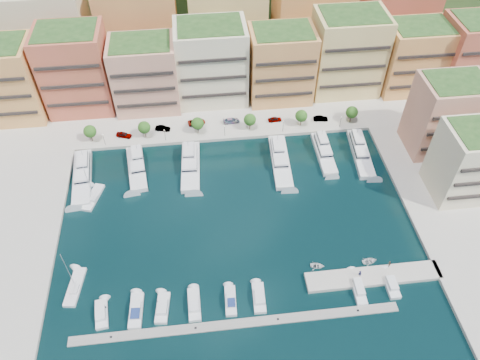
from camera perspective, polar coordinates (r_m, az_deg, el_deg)
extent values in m
plane|color=black|center=(122.86, -0.51, -4.47)|extent=(400.00, 400.00, 0.00)
cube|color=#9E998E|center=(168.84, -2.84, 11.96)|extent=(220.00, 64.00, 2.00)
cube|color=#9E998E|center=(136.86, 26.74, -4.28)|extent=(34.00, 76.00, 2.00)
cube|color=#1C3114|center=(210.18, -3.95, 19.31)|extent=(240.00, 40.00, 58.00)
cube|color=gray|center=(106.42, -0.36, -17.16)|extent=(72.00, 2.20, 0.35)
cube|color=#9E998E|center=(116.40, 15.88, -11.36)|extent=(32.00, 5.00, 2.00)
cube|color=#E3A353|center=(162.27, -26.99, 10.61)|extent=(22.00, 16.00, 24.00)
cube|color=#C65442|center=(156.86, -19.35, 12.45)|extent=(20.00, 16.00, 26.00)
cube|color=black|center=(150.14, -19.73, 10.71)|extent=(18.40, 0.50, 0.90)
cube|color=#1F441B|center=(150.35, -20.63, 16.65)|extent=(17.60, 14.08, 0.80)
cube|color=tan|center=(152.78, -11.47, 12.38)|extent=(20.00, 15.00, 22.00)
cube|color=black|center=(146.39, -11.54, 10.70)|extent=(18.40, 0.50, 0.90)
cube|color=#1F441B|center=(146.87, -12.13, 16.05)|extent=(17.60, 13.20, 0.80)
cube|color=beige|center=(153.00, -3.49, 13.98)|extent=(22.00, 16.00, 25.00)
cube|color=black|center=(146.10, -3.25, 12.26)|extent=(20.24, 0.50, 0.90)
cube|color=#1F441B|center=(146.51, -3.72, 18.24)|extent=(19.36, 14.08, 0.80)
cube|color=#DA9951|center=(154.27, 5.00, 13.74)|extent=(20.00, 15.00, 23.00)
cube|color=black|center=(147.94, 5.53, 12.13)|extent=(18.40, 0.50, 0.90)
cube|color=#1F441B|center=(148.22, 5.30, 17.62)|extent=(17.60, 13.20, 0.80)
cube|color=#F1CF7F|center=(160.53, 12.91, 14.78)|extent=(22.00, 16.00, 26.00)
cube|color=black|center=(153.97, 13.74, 13.14)|extent=(20.24, 0.50, 0.90)
cube|color=#1F441B|center=(154.18, 13.76, 19.00)|extent=(19.36, 14.08, 0.80)
cube|color=#E3A353|center=(168.11, 20.34, 13.75)|extent=(20.00, 15.00, 22.00)
cube|color=black|center=(162.33, 21.31, 12.23)|extent=(18.40, 0.50, 0.90)
cube|color=#1F441B|center=(162.77, 21.40, 17.08)|extent=(17.60, 13.20, 0.80)
cube|color=#C65442|center=(175.68, 26.73, 13.45)|extent=(22.00, 16.00, 24.00)
cube|color=tan|center=(145.77, 23.73, 7.18)|extent=(18.00, 14.00, 22.00)
cube|color=black|center=(141.04, 24.86, 5.29)|extent=(16.56, 0.50, 0.90)
cube|color=#1F441B|center=(139.57, 25.12, 10.77)|extent=(15.84, 12.32, 0.80)
cube|color=beige|center=(135.06, 26.52, 1.94)|extent=(18.00, 14.00, 20.00)
cube|color=beige|center=(177.11, -22.21, 16.44)|extent=(26.00, 18.00, 30.00)
cube|color=#DA9951|center=(171.57, -12.16, 17.85)|extent=(26.00, 18.00, 30.00)
cube|color=#F1CF7F|center=(171.18, -1.62, 18.77)|extent=(26.00, 18.00, 30.00)
cube|color=#E3A353|center=(175.98, 8.72, 19.09)|extent=(26.00, 18.00, 30.00)
cube|color=#C65442|center=(185.57, 18.26, 18.88)|extent=(26.00, 18.00, 30.00)
cylinder|color=#473323|center=(147.97, -17.64, 5.01)|extent=(0.24, 0.24, 3.00)
sphere|color=#164313|center=(146.57, -17.83, 5.67)|extent=(3.80, 3.80, 3.80)
cylinder|color=#473323|center=(145.32, -11.47, 5.62)|extent=(0.24, 0.24, 3.00)
sphere|color=#164313|center=(143.90, -11.60, 6.30)|extent=(3.80, 3.80, 3.80)
cylinder|color=#473323|center=(144.42, -5.15, 6.19)|extent=(0.24, 0.24, 3.00)
sphere|color=#164313|center=(142.98, -5.20, 6.88)|extent=(3.80, 3.80, 3.80)
cylinder|color=#473323|center=(145.28, 1.20, 6.68)|extent=(0.24, 0.24, 3.00)
sphere|color=#164313|center=(143.85, 1.21, 7.37)|extent=(3.80, 3.80, 3.80)
cylinder|color=#473323|center=(147.87, 7.41, 7.08)|extent=(0.24, 0.24, 3.00)
sphere|color=#164313|center=(146.47, 7.49, 7.76)|extent=(3.80, 3.80, 3.80)
cylinder|color=#473323|center=(152.12, 13.34, 7.38)|extent=(0.24, 0.24, 3.00)
sphere|color=#164313|center=(150.76, 13.49, 8.04)|extent=(3.80, 3.80, 3.80)
cylinder|color=black|center=(145.11, -16.23, 4.72)|extent=(0.10, 0.10, 4.00)
sphere|color=#FFF2CC|center=(143.81, -16.40, 5.33)|extent=(0.30, 0.30, 0.30)
cylinder|color=black|center=(142.70, -9.13, 5.40)|extent=(0.10, 0.10, 4.00)
sphere|color=#FFF2CC|center=(141.39, -9.23, 6.03)|extent=(0.30, 0.30, 0.30)
cylinder|color=black|center=(142.55, -1.89, 6.01)|extent=(0.10, 0.10, 4.00)
sphere|color=#FFF2CC|center=(141.23, -1.91, 6.64)|extent=(0.30, 0.30, 0.30)
cylinder|color=black|center=(144.65, 5.28, 6.51)|extent=(0.10, 0.10, 4.00)
sphere|color=#FFF2CC|center=(143.36, 5.33, 7.14)|extent=(0.30, 0.30, 0.30)
cylinder|color=black|center=(148.92, 12.14, 6.90)|extent=(0.10, 0.10, 4.00)
sphere|color=#FFF2CC|center=(147.66, 12.27, 7.52)|extent=(0.30, 0.30, 0.30)
cube|color=silver|center=(138.80, -18.64, 0.17)|extent=(6.59, 21.66, 2.30)
cube|color=silver|center=(138.90, -18.73, 1.39)|extent=(4.92, 12.02, 1.80)
cube|color=black|center=(138.90, -18.73, 1.39)|extent=(4.98, 12.09, 0.55)
cube|color=silver|center=(139.05, -18.81, 2.34)|extent=(3.42, 6.62, 1.40)
cylinder|color=#B2B2B7|center=(138.92, -18.90, 3.18)|extent=(0.14, 0.14, 1.80)
cube|color=silver|center=(137.18, -12.45, 1.23)|extent=(6.70, 18.21, 2.30)
cube|color=silver|center=(137.05, -12.56, 2.35)|extent=(4.92, 10.16, 1.80)
cube|color=black|center=(137.05, -12.56, 2.35)|extent=(4.99, 10.23, 0.55)
cube|color=silver|center=(137.01, -12.64, 3.24)|extent=(3.38, 5.63, 1.40)
cylinder|color=#B2B2B7|center=(136.74, -12.73, 4.04)|extent=(0.14, 0.14, 1.80)
cube|color=black|center=(137.50, -12.42, 1.09)|extent=(6.76, 18.26, 0.35)
cube|color=silver|center=(135.31, -6.02, 1.50)|extent=(6.06, 19.84, 2.30)
cube|color=silver|center=(135.29, -6.12, 2.70)|extent=(4.70, 10.98, 1.80)
cube|color=black|center=(135.29, -6.12, 2.70)|extent=(4.77, 11.05, 0.55)
cube|color=silver|center=(135.36, -6.20, 3.65)|extent=(3.34, 6.03, 1.40)
cylinder|color=#B2B2B7|center=(135.16, -6.28, 4.48)|extent=(0.14, 0.14, 1.80)
cube|color=silver|center=(136.51, 4.93, 2.11)|extent=(6.06, 21.74, 2.30)
cube|color=silver|center=(136.62, 4.83, 3.35)|extent=(4.65, 12.03, 1.80)
cube|color=black|center=(136.62, 4.83, 3.35)|extent=(4.71, 12.10, 0.55)
cube|color=silver|center=(136.78, 4.75, 4.33)|extent=(3.28, 6.60, 1.40)
cylinder|color=#B2B2B7|center=(136.67, 4.70, 5.19)|extent=(0.14, 0.14, 1.80)
cube|color=black|center=(136.83, 4.92, 1.97)|extent=(6.12, 21.80, 0.35)
cube|color=silver|center=(140.71, 10.16, 3.07)|extent=(4.28, 17.62, 2.30)
cube|color=silver|center=(140.57, 10.10, 4.17)|extent=(3.48, 9.70, 1.80)
cube|color=black|center=(140.57, 10.10, 4.17)|extent=(3.54, 9.76, 0.55)
cube|color=silver|center=(140.53, 10.05, 5.03)|extent=(2.53, 5.30, 1.40)
cylinder|color=#B2B2B7|center=(140.26, 10.03, 5.81)|extent=(0.14, 0.14, 1.80)
cube|color=silver|center=(143.01, 14.46, 3.01)|extent=(6.15, 20.46, 2.30)
cube|color=silver|center=(143.03, 14.38, 4.16)|extent=(4.59, 11.35, 1.80)
cube|color=black|center=(143.03, 14.38, 4.16)|extent=(4.66, 11.42, 0.55)
cube|color=silver|center=(143.12, 14.32, 5.06)|extent=(3.19, 6.25, 1.40)
cylinder|color=#B2B2B7|center=(142.95, 14.29, 5.87)|extent=(0.14, 0.14, 1.80)
cube|color=silver|center=(111.40, -16.49, -15.47)|extent=(3.45, 7.32, 1.40)
cube|color=silver|center=(110.12, -16.65, -15.31)|extent=(2.44, 3.61, 1.10)
cube|color=black|center=(111.01, -16.56, -14.73)|extent=(1.90, 0.32, 0.55)
cube|color=silver|center=(109.98, -12.52, -15.34)|extent=(3.28, 8.68, 1.40)
cube|color=silver|center=(108.65, -12.64, -15.21)|extent=(2.42, 4.21, 1.10)
cube|color=black|center=(109.70, -12.58, -14.49)|extent=(2.04, 0.21, 0.55)
cube|color=navy|center=(107.60, -12.72, -15.57)|extent=(2.12, 2.66, 0.12)
cube|color=silver|center=(109.22, -9.40, -15.18)|extent=(3.59, 7.74, 1.40)
cube|color=silver|center=(107.91, -9.48, -15.03)|extent=(2.54, 3.81, 1.10)
cube|color=black|center=(108.86, -9.47, -14.40)|extent=(1.96, 0.33, 0.55)
cube|color=silver|center=(108.73, -5.59, -14.94)|extent=(2.76, 8.07, 1.40)
cube|color=silver|center=(107.40, -5.63, -14.79)|extent=(2.13, 3.88, 1.10)
cube|color=black|center=(108.40, -5.66, -14.11)|extent=(1.93, 0.12, 0.55)
cube|color=silver|center=(108.71, -1.16, -14.57)|extent=(2.79, 7.50, 1.40)
cube|color=silver|center=(107.40, -1.15, -14.41)|extent=(2.08, 3.64, 1.10)
cube|color=black|center=(108.34, -1.23, -13.79)|extent=(1.78, 0.18, 0.55)
cube|color=navy|center=(106.41, -1.10, -14.70)|extent=(1.82, 2.30, 0.12)
cube|color=silver|center=(109.14, 2.32, -14.22)|extent=(3.04, 7.68, 1.40)
cube|color=silver|center=(107.82, 2.37, -14.06)|extent=(2.26, 3.72, 1.10)
cube|color=black|center=(108.78, 2.25, -13.44)|extent=(1.94, 0.19, 0.55)
cube|color=silver|center=(113.63, 14.12, -12.67)|extent=(2.67, 9.09, 1.40)
cube|color=silver|center=(112.34, 14.31, -12.52)|extent=(2.00, 4.39, 1.10)
cube|color=black|center=(113.39, 14.03, -11.82)|extent=(1.71, 0.16, 0.55)
cube|color=silver|center=(116.16, 17.85, -12.06)|extent=(2.53, 7.46, 1.40)
cube|color=silver|center=(114.93, 18.06, -11.87)|extent=(1.97, 3.58, 1.10)
cube|color=black|center=(115.82, 17.79, -11.32)|extent=(1.82, 0.10, 0.55)
cube|color=silver|center=(116.88, -19.44, -12.24)|extent=(4.28, 10.43, 1.20)
cube|color=silver|center=(115.63, -19.61, -12.43)|extent=(2.04, 2.75, 0.60)
cylinder|color=#B2B2B7|center=(111.85, -20.24, -10.23)|extent=(0.14, 0.14, 12.00)
cylinder|color=#B2B2B7|center=(114.80, -19.73, -12.46)|extent=(0.78, 4.52, 0.10)
cube|color=silver|center=(132.88, -17.42, -2.10)|extent=(5.50, 9.90, 1.20)
cube|color=silver|center=(131.61, -17.55, -2.15)|extent=(2.27, 2.76, 0.60)
cylinder|color=#B2B2B7|center=(128.57, -18.04, 0.01)|extent=(0.14, 0.14, 12.00)
cylinder|color=#B2B2B7|center=(130.79, -17.64, -2.10)|extent=(1.42, 4.11, 0.10)
imported|color=silver|center=(118.34, 15.54, -9.51)|extent=(3.97, 3.04, 0.76)
imported|color=silver|center=(114.92, 9.41, -10.29)|extent=(3.86, 3.12, 0.71)
imported|color=gray|center=(147.26, -13.97, 5.37)|extent=(5.02, 3.28, 1.59)
imported|color=gray|center=(147.24, -9.41, 6.23)|extent=(4.84, 2.53, 1.52)
imported|color=gray|center=(148.24, -5.32, 7.03)|extent=(5.71, 3.18, 1.51)
imported|color=gray|center=(148.24, -1.06, 7.25)|extent=(5.35, 2.62, 1.50)
imported|color=gray|center=(149.19, 4.27, 7.40)|extent=(4.37, 1.94, 1.46)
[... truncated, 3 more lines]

